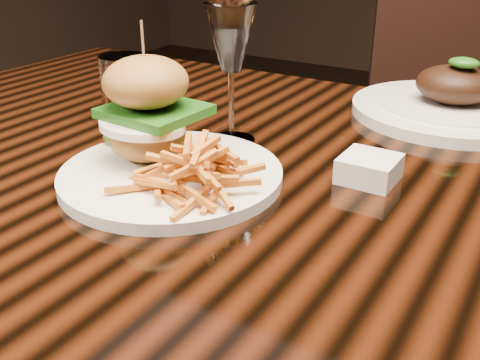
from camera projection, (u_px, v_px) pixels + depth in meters
The scene contains 7 objects.
dining_table at pixel (307, 232), 0.74m from camera, with size 1.60×0.90×0.75m.
burger_plate at pixel (166, 143), 0.69m from camera, with size 0.28×0.28×0.19m.
ramekin at pixel (369, 169), 0.70m from camera, with size 0.07×0.07×0.03m, color silver.
wine_glass at pixel (231, 42), 0.76m from camera, with size 0.07×0.07×0.20m.
water_tumbler at pixel (125, 87), 0.90m from camera, with size 0.08×0.08×0.10m, color white.
far_dish at pixel (451, 104), 0.93m from camera, with size 0.32×0.32×0.10m.
chair_far at pixel (458, 133), 1.47m from camera, with size 0.61×0.61×0.95m.
Camera 1 is at (0.26, -0.59, 1.05)m, focal length 42.00 mm.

